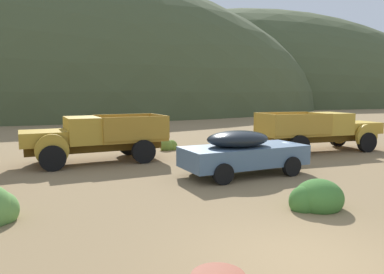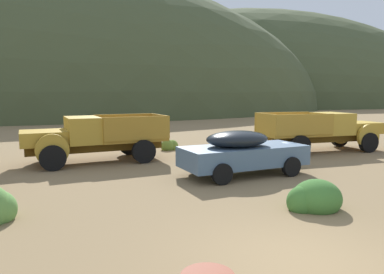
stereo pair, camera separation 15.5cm
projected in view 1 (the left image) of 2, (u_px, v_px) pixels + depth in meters
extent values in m
plane|color=olive|center=(307.00, 264.00, 5.97)|extent=(300.00, 300.00, 0.00)
ellipsoid|color=#424C2D|center=(25.00, 111.00, 59.35)|extent=(103.82, 60.89, 45.64)
ellipsoid|color=#424C2D|center=(258.00, 105.00, 95.20)|extent=(108.02, 64.78, 47.03)
cube|color=#593D12|center=(96.00, 146.00, 14.85)|extent=(5.52, 1.75, 0.36)
cube|color=#B28928|center=(43.00, 138.00, 13.93)|extent=(1.95, 1.99, 0.55)
cube|color=#B7B2A8|center=(20.00, 140.00, 13.58)|extent=(0.25, 1.21, 0.44)
cylinder|color=#B28928|center=(48.00, 143.00, 15.00)|extent=(1.21, 0.35, 1.20)
cylinder|color=#B28928|center=(52.00, 150.00, 13.13)|extent=(1.21, 0.35, 1.20)
cube|color=#B28928|center=(82.00, 130.00, 14.54)|extent=(1.53, 2.19, 1.05)
cube|color=black|center=(67.00, 125.00, 14.27)|extent=(0.29, 1.71, 0.59)
cube|color=#A47826|center=(130.00, 139.00, 15.46)|extent=(3.02, 2.48, 0.12)
cube|color=#A47826|center=(124.00, 124.00, 16.34)|extent=(2.73, 0.49, 0.95)
cube|color=#A47826|center=(138.00, 128.00, 14.45)|extent=(2.73, 0.49, 0.95)
cube|color=#A47826|center=(159.00, 125.00, 15.97)|extent=(0.40, 2.11, 0.95)
cylinder|color=black|center=(48.00, 150.00, 15.09)|extent=(0.99, 0.41, 0.96)
cylinder|color=black|center=(52.00, 158.00, 13.12)|extent=(0.99, 0.41, 0.96)
cylinder|color=black|center=(129.00, 145.00, 16.60)|extent=(0.99, 0.41, 0.96)
cylinder|color=black|center=(144.00, 152.00, 14.63)|extent=(0.99, 0.41, 0.96)
cube|color=slate|center=(244.00, 156.00, 12.50)|extent=(4.59, 2.37, 0.68)
ellipsoid|color=black|center=(238.00, 139.00, 12.32)|extent=(2.48, 1.87, 0.57)
ellipsoid|color=slate|center=(289.00, 150.00, 13.34)|extent=(1.15, 1.55, 0.61)
cylinder|color=black|center=(292.00, 166.00, 12.32)|extent=(0.70, 0.29, 0.68)
cylinder|color=black|center=(260.00, 158.00, 13.93)|extent=(0.70, 0.29, 0.68)
cylinder|color=black|center=(223.00, 174.00, 11.16)|extent=(0.70, 0.29, 0.68)
cylinder|color=black|center=(198.00, 164.00, 12.76)|extent=(0.70, 0.29, 0.68)
cube|color=brown|center=(320.00, 138.00, 17.79)|extent=(5.97, 0.95, 0.36)
cube|color=gold|center=(356.00, 127.00, 18.41)|extent=(1.89, 1.65, 0.55)
cube|color=#B7B2A8|center=(370.00, 127.00, 18.68)|extent=(0.08, 1.13, 0.44)
cylinder|color=gold|center=(367.00, 136.00, 17.45)|extent=(1.20, 0.18, 1.20)
cylinder|color=gold|center=(339.00, 132.00, 19.29)|extent=(1.20, 0.18, 1.20)
cube|color=gold|center=(330.00, 123.00, 17.88)|extent=(1.39, 1.89, 1.05)
cube|color=black|center=(341.00, 119.00, 18.04)|extent=(0.06, 1.60, 0.59)
cube|color=#B5882D|center=(292.00, 134.00, 17.27)|extent=(3.02, 1.98, 0.12)
cube|color=#B5882D|center=(304.00, 125.00, 16.27)|extent=(3.02, 0.11, 0.95)
cube|color=#B5882D|center=(281.00, 121.00, 18.13)|extent=(3.02, 0.11, 0.95)
cube|color=#B5882D|center=(265.00, 124.00, 16.76)|extent=(0.11, 1.97, 0.95)
cylinder|color=black|center=(367.00, 142.00, 17.44)|extent=(0.96, 0.28, 0.96)
cylinder|color=black|center=(338.00, 137.00, 19.38)|extent=(0.96, 0.28, 0.96)
cylinder|color=black|center=(299.00, 146.00, 16.27)|extent=(0.96, 0.28, 0.96)
cylinder|color=black|center=(276.00, 140.00, 18.21)|extent=(0.96, 0.28, 0.96)
ellipsoid|color=#3D702D|center=(304.00, 201.00, 8.75)|extent=(0.76, 0.68, 0.77)
ellipsoid|color=#3D702D|center=(319.00, 198.00, 8.85)|extent=(1.24, 1.12, 0.95)
ellipsoid|color=#4C8438|center=(238.00, 157.00, 14.77)|extent=(0.79, 0.71, 0.86)
ellipsoid|color=#4C8438|center=(243.00, 158.00, 14.72)|extent=(0.78, 0.71, 0.77)
ellipsoid|color=olive|center=(166.00, 146.00, 18.08)|extent=(0.65, 0.59, 0.71)
ellipsoid|color=olive|center=(172.00, 146.00, 18.28)|extent=(0.58, 0.52, 0.63)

